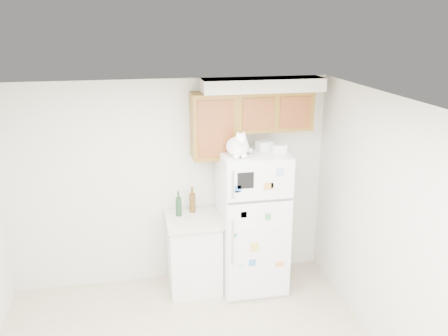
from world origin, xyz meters
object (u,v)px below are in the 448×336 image
object	(u,v)px
storage_box_back	(265,146)
bottle_green	(179,204)
base_counter	(194,253)
storage_box_front	(279,149)
bottle_amber	(192,200)
refrigerator	(252,221)
cat	(238,146)

from	to	relation	value
storage_box_back	bottle_green	xyz separation A→B (m)	(-1.00, 0.11, -0.68)
base_counter	storage_box_front	world-z (taller)	storage_box_front
base_counter	bottle_amber	bearing A→B (deg)	85.33
refrigerator	bottle_green	bearing A→B (deg)	168.52
storage_box_back	base_counter	bearing A→B (deg)	165.28
refrigerator	bottle_amber	xyz separation A→B (m)	(-0.68, 0.25, 0.23)
cat	bottle_amber	world-z (taller)	cat
refrigerator	storage_box_front	world-z (taller)	storage_box_front
base_counter	storage_box_back	distance (m)	1.54
bottle_amber	cat	bearing A→B (deg)	-39.31
cat	bottle_amber	bearing A→B (deg)	140.69
storage_box_front	bottle_amber	xyz separation A→B (m)	(-0.96, 0.32, -0.67)
refrigerator	storage_box_front	bearing A→B (deg)	-13.75
refrigerator	storage_box_back	distance (m)	0.91
storage_box_front	refrigerator	bearing A→B (deg)	163.26
bottle_green	storage_box_front	bearing A→B (deg)	-12.05
storage_box_back	bottle_amber	bearing A→B (deg)	153.28
storage_box_back	cat	bearing A→B (deg)	-164.80
base_counter	cat	bearing A→B (deg)	-23.34
storage_box_front	bottle_green	xyz separation A→B (m)	(-1.13, 0.24, -0.67)
base_counter	storage_box_back	size ratio (longest dim) A/B	5.11
cat	refrigerator	bearing A→B (deg)	33.31
storage_box_back	bottle_amber	xyz separation A→B (m)	(-0.83, 0.18, -0.67)
storage_box_front	base_counter	bearing A→B (deg)	168.67
bottle_amber	storage_box_front	bearing A→B (deg)	-18.40
refrigerator	storage_box_back	size ratio (longest dim) A/B	9.44
storage_box_back	bottle_green	bearing A→B (deg)	159.74
base_counter	cat	xyz separation A→B (m)	(0.48, -0.21, 1.36)
refrigerator	storage_box_front	size ratio (longest dim) A/B	11.33
storage_box_back	storage_box_front	distance (m)	0.19
storage_box_front	bottle_green	bearing A→B (deg)	164.96
refrigerator	base_counter	bearing A→B (deg)	173.91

